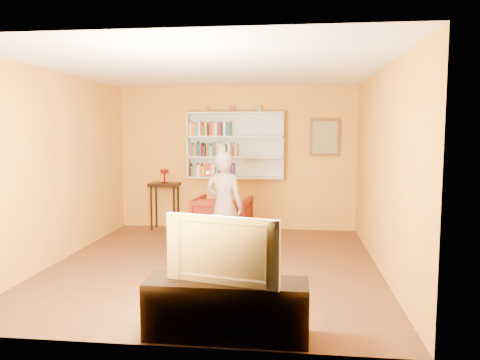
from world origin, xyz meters
name	(u,v)px	position (x,y,z in m)	size (l,w,h in m)	color
room_shell	(214,193)	(0.00, 0.00, 1.02)	(5.30, 5.80, 2.88)	#4C2C18
bookshelf	(236,145)	(0.00, 2.41, 1.59)	(1.80, 0.29, 1.23)	silver
books_row_lower	(213,170)	(-0.43, 2.30, 1.13)	(0.84, 0.19, 0.27)	black
books_row_middle	(213,150)	(-0.41, 2.30, 1.51)	(0.90, 0.19, 0.27)	teal
books_row_upper	(210,129)	(-0.46, 2.30, 1.89)	(0.79, 0.19, 0.27)	#BF6826
ornament_left	(206,109)	(-0.56, 2.35, 2.26)	(0.07, 0.07, 0.10)	#A86D30
ornament_centre	(232,109)	(-0.06, 2.35, 2.27)	(0.08, 0.08, 0.11)	maroon
ornament_right	(259,109)	(0.44, 2.35, 2.27)	(0.08, 0.08, 0.11)	slate
framed_painting	(325,137)	(1.65, 2.46, 1.75)	(0.55, 0.05, 0.70)	brown
console_table	(165,191)	(-1.34, 2.25, 0.74)	(0.54, 0.42, 0.89)	black
ruby_lustre	(164,173)	(-1.34, 2.25, 1.08)	(0.17, 0.17, 0.27)	maroon
armchair	(222,221)	(-0.06, 1.10, 0.41)	(0.87, 0.90, 0.82)	#4F0A05
person	(224,206)	(0.10, 0.28, 0.79)	(0.58, 0.38, 1.58)	#716153
game_remote	(208,172)	(-0.06, -0.06, 1.31)	(0.04, 0.15, 0.04)	silver
tv_cabinet	(227,309)	(0.50, -2.25, 0.26)	(1.47, 0.44, 0.53)	black
television	(226,248)	(0.50, -2.25, 0.83)	(1.05, 0.14, 0.61)	black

